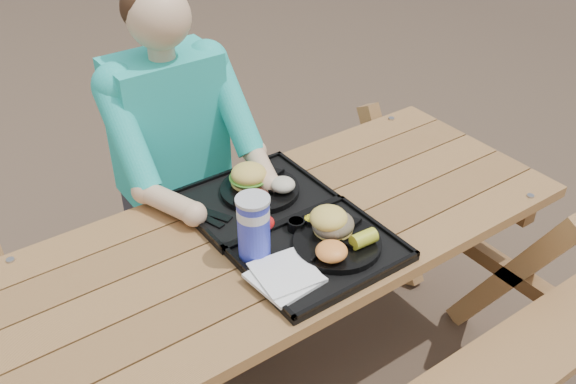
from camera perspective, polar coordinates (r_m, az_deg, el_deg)
ground at (r=2.52m, az=0.00°, el=-16.72°), size 60.00×60.00×0.00m
picnic_table at (r=2.24m, az=0.00°, el=-10.70°), size 1.80×1.49×0.75m
tray_near at (r=1.87m, az=2.96°, el=-5.60°), size 0.45×0.35×0.02m
tray_far at (r=2.10m, az=-3.04°, el=-0.63°), size 0.45×0.35×0.02m
plate_near at (r=1.89m, az=4.39°, el=-4.58°), size 0.26×0.26×0.02m
plate_far at (r=2.11m, az=-2.52°, el=0.21°), size 0.26×0.26×0.02m
napkin_stack at (r=1.77m, az=-0.29°, el=-7.53°), size 0.18×0.18×0.02m
soda_cup at (r=1.80m, az=-3.07°, el=-3.26°), size 0.09×0.09×0.19m
condiment_bbq at (r=1.94m, az=0.73°, el=-2.93°), size 0.05×0.05×0.03m
condiment_mustard at (r=1.96m, az=2.08°, el=-2.67°), size 0.05×0.05×0.03m
sandwich at (r=1.88m, az=4.08°, el=-1.99°), size 0.12×0.12×0.12m
mac_cheese at (r=1.81m, az=3.89°, el=-5.28°), size 0.09×0.09×0.05m
corn_cob at (r=1.86m, az=6.75°, el=-4.14°), size 0.08×0.08×0.04m
cutlery_far at (r=2.03m, az=-7.20°, el=-1.79°), size 0.10×0.17×0.01m
burger at (r=2.09m, az=-3.53°, el=1.96°), size 0.12×0.12×0.11m
baked_beans at (r=2.03m, az=-2.77°, el=-0.39°), size 0.08×0.08×0.04m
potato_salad at (r=2.07m, az=-0.47°, el=0.66°), size 0.08×0.08×0.04m
diner at (r=2.44m, az=-9.87°, el=1.02°), size 0.48×0.84×1.28m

